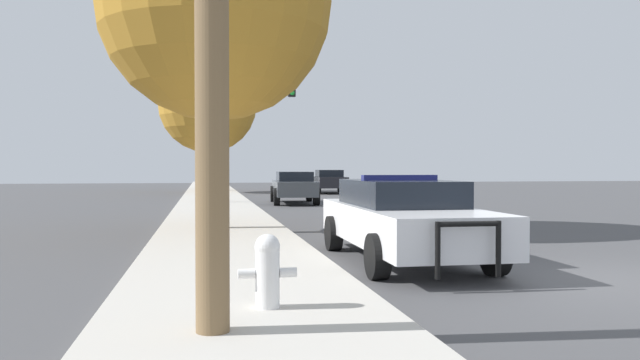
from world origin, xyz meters
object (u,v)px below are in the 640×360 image
traffic_light (243,109)px  car_background_midblock (294,186)px  fire_hydrant (267,269)px  car_background_oncoming (329,181)px  tree_sidewalk_far (208,104)px  police_car (403,218)px  tree_sidewalk_near (215,4)px

traffic_light → car_background_midblock: 3.95m
fire_hydrant → car_background_oncoming: car_background_oncoming is taller
tree_sidewalk_far → traffic_light: bearing=-84.0°
fire_hydrant → tree_sidewalk_far: size_ratio=0.09×
car_background_oncoming → car_background_midblock: bearing=74.0°
car_background_midblock → tree_sidewalk_far: 13.55m
police_car → tree_sidewalk_near: tree_sidewalk_near is taller
car_background_midblock → tree_sidewalk_near: (-3.54, -11.61, 4.68)m
tree_sidewalk_near → tree_sidewalk_far: size_ratio=0.97×
fire_hydrant → traffic_light: size_ratio=0.14×
police_car → car_background_oncoming: 27.00m
fire_hydrant → tree_sidewalk_near: tree_sidewalk_near is taller
car_background_midblock → traffic_light: bearing=-161.9°
fire_hydrant → traffic_light: bearing=87.2°
car_background_oncoming → tree_sidewalk_near: 23.29m
fire_hydrant → tree_sidewalk_near: 9.94m
tree_sidewalk_near → police_car: bearing=-59.1°
car_background_midblock → tree_sidewalk_far: (-3.58, 12.20, 4.70)m
fire_hydrant → car_background_midblock: 20.50m
fire_hydrant → tree_sidewalk_far: (-0.40, 32.46, 4.91)m
police_car → traffic_light: traffic_light is taller
tree_sidewalk_near → tree_sidewalk_far: (-0.04, 23.81, 0.02)m
police_car → car_background_midblock: bearing=-91.5°
traffic_light → car_background_oncoming: (5.83, 10.64, -3.21)m
police_car → car_background_oncoming: size_ratio=1.21×
fire_hydrant → traffic_light: 19.99m
police_car → car_background_oncoming: bearing=-98.5°
police_car → traffic_light: bearing=-83.6°
traffic_light → tree_sidewalk_far: (-1.35, 12.78, 1.48)m
police_car → tree_sidewalk_near: bearing=-58.7°
traffic_light → tree_sidewalk_near: (-1.31, -11.03, 1.46)m
traffic_light → tree_sidewalk_far: size_ratio=0.66×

